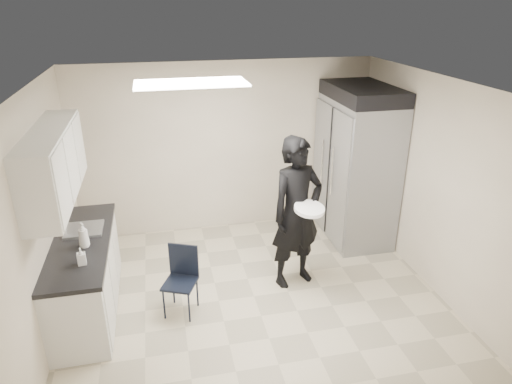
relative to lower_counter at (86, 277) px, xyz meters
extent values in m
plane|color=#BCB093|center=(1.95, -0.20, -0.43)|extent=(4.50, 4.50, 0.00)
plane|color=white|center=(1.95, -0.20, 2.17)|extent=(4.50, 4.50, 0.00)
plane|color=beige|center=(1.95, 1.80, 0.87)|extent=(4.50, 0.00, 4.50)
plane|color=beige|center=(-0.30, -0.20, 0.87)|extent=(0.00, 4.00, 4.00)
plane|color=beige|center=(4.20, -0.20, 0.87)|extent=(0.00, 4.00, 4.00)
cube|color=white|center=(1.35, 0.20, 2.14)|extent=(1.20, 0.60, 0.02)
cube|color=silver|center=(0.00, 0.00, 0.00)|extent=(0.60, 1.90, 0.86)
cube|color=black|center=(0.00, 0.00, 0.46)|extent=(0.64, 1.95, 0.05)
cube|color=gray|center=(0.02, 0.25, 0.44)|extent=(0.42, 0.40, 0.14)
cylinder|color=silver|center=(-0.18, 0.25, 0.59)|extent=(0.02, 0.02, 0.24)
cube|color=silver|center=(-0.13, 0.00, 1.40)|extent=(0.35, 1.80, 0.75)
cube|color=black|center=(-0.19, 1.15, 1.19)|extent=(0.22, 0.30, 0.35)
cube|color=yellow|center=(-0.29, -0.10, 0.79)|extent=(0.00, 0.12, 0.07)
cube|color=yellow|center=(-0.29, 0.10, 0.75)|extent=(0.00, 0.12, 0.07)
cube|color=gray|center=(3.78, 1.07, 0.62)|extent=(0.80, 1.35, 2.10)
cube|color=black|center=(3.78, 1.07, 1.77)|extent=(0.80, 1.35, 0.20)
cube|color=black|center=(1.06, -0.31, -0.03)|extent=(0.46, 0.46, 0.79)
imported|color=black|center=(2.54, 0.04, 0.54)|extent=(0.82, 0.67, 1.94)
cylinder|color=silver|center=(2.62, -0.20, 0.70)|extent=(0.45, 0.45, 0.05)
imported|color=white|center=(0.08, -0.14, 0.62)|extent=(0.15, 0.15, 0.29)
imported|color=silver|center=(0.09, -0.51, 0.57)|extent=(0.09, 0.09, 0.18)
camera|label=1|loc=(0.96, -4.78, 2.99)|focal=32.00mm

